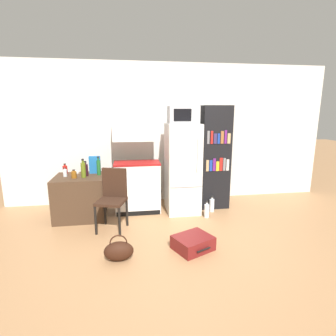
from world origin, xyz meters
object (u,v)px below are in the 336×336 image
at_px(bottle_ketchup_red, 65,170).
at_px(handbag, 119,251).
at_px(microwave, 183,115).
at_px(water_bottle_middle, 207,210).
at_px(bottle_clear_short, 65,173).
at_px(bottle_green_tall, 99,167).
at_px(chair, 113,194).
at_px(bottle_amber_beer, 74,174).
at_px(bottle_wine_dark, 86,170).
at_px(refrigerator, 182,168).
at_px(suitcase_large_flat, 193,243).
at_px(bookshelf, 214,158).
at_px(water_bottle_front, 212,205).
at_px(cereal_box, 95,165).
at_px(kitchen_hutch, 137,160).
at_px(bowl, 76,172).
at_px(side_table, 81,197).
at_px(bottle_olive_oil, 83,170).

relative_size(bottle_ketchup_red, handbag, 0.50).
distance_m(microwave, water_bottle_middle, 1.68).
xyz_separation_m(bottle_clear_short, bottle_green_tall, (0.54, 0.03, 0.07)).
bearing_deg(chair, bottle_amber_beer, 164.60).
height_order(bottle_wine_dark, water_bottle_middle, bottle_wine_dark).
height_order(refrigerator, microwave, microwave).
bearing_deg(bottle_amber_beer, bottle_green_tall, 22.28).
bearing_deg(microwave, bottle_ketchup_red, 175.04).
bearing_deg(suitcase_large_flat, bookshelf, 38.04).
bearing_deg(water_bottle_front, cereal_box, 171.99).
bearing_deg(kitchen_hutch, bookshelf, 1.57).
bearing_deg(water_bottle_middle, bottle_amber_beer, 173.72).
bearing_deg(bottle_wine_dark, bottle_amber_beer, -143.09).
distance_m(water_bottle_front, water_bottle_middle, 0.30).
relative_size(refrigerator, bottle_ketchup_red, 8.69).
xyz_separation_m(bottle_wine_dark, cereal_box, (0.13, 0.17, 0.04)).
xyz_separation_m(chair, water_bottle_middle, (1.55, 0.16, -0.43)).
height_order(microwave, chair, microwave).
relative_size(bottle_clear_short, suitcase_large_flat, 0.25).
distance_m(bowl, chair, 1.02).
bearing_deg(side_table, bookshelf, 4.06).
height_order(cereal_box, chair, cereal_box).
bearing_deg(bottle_clear_short, bottle_olive_oil, -19.99).
distance_m(bottle_amber_beer, suitcase_large_flat, 2.21).
bearing_deg(chair, bottle_ketchup_red, 156.33).
bearing_deg(kitchen_hutch, bottle_amber_beer, -167.05).
height_order(microwave, water_bottle_front, microwave).
bearing_deg(bottle_olive_oil, chair, -40.85).
relative_size(bottle_olive_oil, bottle_green_tall, 0.97).
bearing_deg(bottle_clear_short, bowl, 58.28).
bearing_deg(suitcase_large_flat, bottle_green_tall, 108.24).
xyz_separation_m(bottle_olive_oil, bowl, (-0.18, 0.33, -0.11)).
height_order(bookshelf, water_bottle_front, bookshelf).
bearing_deg(refrigerator, side_table, -178.72).
bearing_deg(bottle_green_tall, bottle_wine_dark, -172.19).
height_order(side_table, water_bottle_middle, side_table).
height_order(bottle_olive_oil, bottle_amber_beer, bottle_olive_oil).
bearing_deg(bottle_amber_beer, bottle_ketchup_red, 122.66).
height_order(bottle_clear_short, suitcase_large_flat, bottle_clear_short).
bearing_deg(bottle_amber_beer, water_bottle_front, 0.21).
xyz_separation_m(bottle_wine_dark, suitcase_large_flat, (1.52, -1.37, -0.74)).
xyz_separation_m(bookshelf, water_bottle_middle, (-0.28, -0.52, -0.82)).
distance_m(side_table, water_bottle_front, 2.31).
relative_size(kitchen_hutch, microwave, 3.97).
xyz_separation_m(side_table, cereal_box, (0.24, 0.19, 0.51)).
distance_m(kitchen_hutch, suitcase_large_flat, 1.83).
xyz_separation_m(bookshelf, bottle_amber_beer, (-2.46, -0.28, -0.16)).
bearing_deg(kitchen_hutch, bottle_olive_oil, -165.77).
bearing_deg(bottle_green_tall, bookshelf, 3.32).
height_order(bottle_amber_beer, suitcase_large_flat, bottle_amber_beer).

